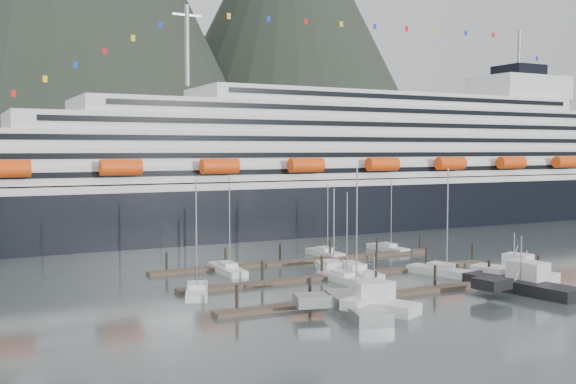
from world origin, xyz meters
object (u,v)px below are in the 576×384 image
sailboat_b (343,279)px  sailboat_h (441,272)px  sailboat_c (332,270)px  trawler_d (513,272)px  sailboat_g (387,249)px  sailboat_e (227,270)px  sailboat_f (325,254)px  trawler_c (520,284)px  sailboat_d (352,272)px  trawler_b (373,303)px  sailboat_a (197,292)px  trawler_a (355,305)px  cruise_ship (356,174)px

sailboat_b → sailboat_h: sailboat_h is taller
sailboat_c → trawler_d: size_ratio=1.06×
sailboat_b → sailboat_g: bearing=-50.1°
sailboat_e → sailboat_f: sailboat_e is taller
sailboat_e → trawler_c: bearing=-134.5°
sailboat_g → sailboat_h: (-6.41, -21.80, 0.05)m
sailboat_d → trawler_b: (-9.10, -18.73, 0.40)m
sailboat_a → sailboat_e: bearing=-15.7°
sailboat_g → trawler_a: size_ratio=0.93×
sailboat_e → trawler_d: 39.57m
sailboat_h → trawler_c: 13.30m
sailboat_b → trawler_d: size_ratio=1.03×
sailboat_b → trawler_b: 16.26m
sailboat_e → sailboat_b: bearing=-137.8°
sailboat_e → trawler_c: size_ratio=0.94×
cruise_ship → trawler_b: (-42.50, -69.99, -11.19)m
cruise_ship → sailboat_a: 79.20m
sailboat_c → trawler_a: 23.27m
cruise_ship → sailboat_c: (-35.13, -48.75, -11.61)m
sailboat_g → trawler_a: bearing=134.8°
sailboat_c → sailboat_g: sailboat_g is taller
sailboat_f → trawler_d: size_ratio=1.04×
sailboat_e → trawler_b: bearing=-167.1°
sailboat_c → trawler_c: 25.60m
trawler_b → sailboat_h: bearing=-83.1°
sailboat_a → sailboat_e: 14.87m
sailboat_d → sailboat_f: sailboat_d is taller
cruise_ship → trawler_d: cruise_ship is taller
cruise_ship → sailboat_g: 40.09m
sailboat_e → trawler_d: size_ratio=1.21×
sailboat_c → trawler_b: 22.49m
sailboat_c → trawler_b: bearing=179.8°
sailboat_a → sailboat_e: sailboat_a is taller
sailboat_b → sailboat_d: 4.98m
sailboat_h → trawler_b: size_ratio=1.50×
sailboat_e → sailboat_f: size_ratio=1.16×
sailboat_a → trawler_a: (12.20, -16.19, 0.48)m
trawler_b → trawler_d: size_ratio=0.86×
sailboat_a → sailboat_h: sailboat_h is taller
sailboat_g → trawler_d: (0.66, -28.38, 0.48)m
cruise_ship → trawler_b: 82.65m
sailboat_c → sailboat_g: size_ratio=1.00×
trawler_c → sailboat_d: bearing=24.7°
cruise_ship → trawler_c: 73.84m
cruise_ship → sailboat_g: size_ratio=16.60×
sailboat_a → trawler_d: (41.87, -9.62, 0.45)m
cruise_ship → trawler_b: bearing=-121.3°
sailboat_b → sailboat_f: 21.56m
sailboat_b → sailboat_a: bearing=84.1°
trawler_b → cruise_ship: bearing=-57.5°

